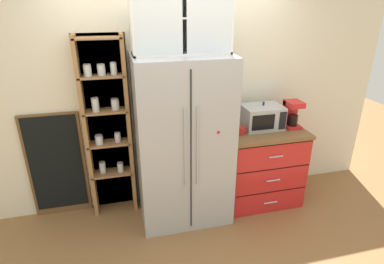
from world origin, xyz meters
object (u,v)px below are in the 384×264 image
(microwave, at_px, (262,117))
(chalkboard_menu, at_px, (57,165))
(bottle_green, at_px, (265,120))
(refrigerator, at_px, (183,141))
(coffee_maker, at_px, (292,114))
(mug_red, at_px, (241,131))
(bottle_cobalt, at_px, (262,116))

(microwave, xyz_separation_m, chalkboard_menu, (-2.28, 0.24, -0.44))
(bottle_green, distance_m, chalkboard_menu, 2.35)
(bottle_green, xyz_separation_m, chalkboard_menu, (-2.29, 0.29, -0.43))
(refrigerator, bearing_deg, microwave, 5.60)
(coffee_maker, relative_size, chalkboard_menu, 0.26)
(mug_red, relative_size, chalkboard_menu, 0.10)
(mug_red, bearing_deg, bottle_green, 12.32)
(refrigerator, bearing_deg, chalkboard_menu, 166.01)
(refrigerator, relative_size, microwave, 4.10)
(coffee_maker, bearing_deg, microwave, 173.08)
(microwave, distance_m, coffee_maker, 0.35)
(microwave, bearing_deg, bottle_cobalt, 54.48)
(refrigerator, distance_m, bottle_green, 0.96)
(bottle_cobalt, bearing_deg, coffee_maker, -10.88)
(coffee_maker, bearing_deg, bottle_cobalt, 169.12)
(microwave, height_order, bottle_green, microwave)
(coffee_maker, relative_size, bottle_cobalt, 1.03)
(mug_red, xyz_separation_m, bottle_green, (0.31, 0.07, 0.07))
(refrigerator, height_order, mug_red, refrigerator)
(microwave, relative_size, chalkboard_menu, 0.37)
(microwave, xyz_separation_m, coffee_maker, (0.35, -0.04, 0.03))
(coffee_maker, height_order, mug_red, coffee_maker)
(bottle_cobalt, relative_size, chalkboard_menu, 0.25)
(mug_red, bearing_deg, refrigerator, 177.46)
(refrigerator, relative_size, chalkboard_menu, 1.50)
(bottle_cobalt, bearing_deg, mug_red, -155.34)
(bottle_green, bearing_deg, mug_red, -167.68)
(refrigerator, bearing_deg, coffee_maker, 2.23)
(coffee_maker, xyz_separation_m, bottle_green, (-0.33, -0.01, -0.04))
(microwave, xyz_separation_m, bottle_cobalt, (0.02, 0.02, 0.00))
(coffee_maker, height_order, bottle_cobalt, coffee_maker)
(mug_red, height_order, bottle_cobalt, bottle_cobalt)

